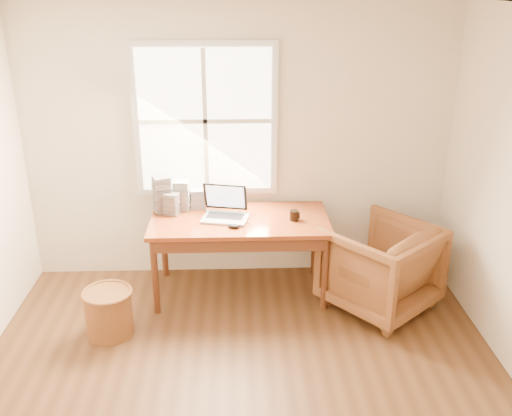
{
  "coord_description": "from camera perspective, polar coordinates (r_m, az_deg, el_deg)",
  "views": [
    {
      "loc": [
        -0.02,
        -2.92,
        2.75
      ],
      "look_at": [
        0.14,
        1.65,
        0.91
      ],
      "focal_mm": 40.0,
      "sensor_mm": 36.0,
      "label": 1
    }
  ],
  "objects": [
    {
      "name": "cd_stack_c",
      "position": [
        5.28,
        -9.38,
        1.33
      ],
      "size": [
        0.19,
        0.17,
        0.34
      ],
      "primitive_type": "cube",
      "rotation": [
        0.0,
        0.0,
        0.36
      ],
      "color": "gray",
      "rests_on": "desk"
    },
    {
      "name": "armchair",
      "position": [
        5.17,
        12.29,
        -5.74
      ],
      "size": [
        1.2,
        1.2,
        0.78
      ],
      "primitive_type": "imported",
      "rotation": [
        0.0,
        0.0,
        3.85
      ],
      "color": "brown",
      "rests_on": "room_shell"
    },
    {
      "name": "cd_stack_a",
      "position": [
        5.32,
        -7.41,
        1.26
      ],
      "size": [
        0.15,
        0.14,
        0.28
      ],
      "primitive_type": "cube",
      "rotation": [
        0.0,
        0.0,
        -0.1
      ],
      "color": "silver",
      "rests_on": "desk"
    },
    {
      "name": "cd_stack_b",
      "position": [
        5.24,
        -8.42,
        0.4
      ],
      "size": [
        0.15,
        0.14,
        0.2
      ],
      "primitive_type": "cube",
      "rotation": [
        0.0,
        0.0,
        -0.31
      ],
      "color": "#2A2B30",
      "rests_on": "desk"
    },
    {
      "name": "mouse",
      "position": [
        4.93,
        -2.25,
        -1.81
      ],
      "size": [
        0.12,
        0.09,
        0.04
      ],
      "primitive_type": "ellipsoid",
      "rotation": [
        0.0,
        0.0,
        -0.3
      ],
      "color": "black",
      "rests_on": "desk"
    },
    {
      "name": "cd_stack_d",
      "position": [
        5.37,
        -5.76,
        0.99
      ],
      "size": [
        0.15,
        0.13,
        0.18
      ],
      "primitive_type": "cube",
      "rotation": [
        0.0,
        0.0,
        0.02
      ],
      "color": "silver",
      "rests_on": "desk"
    },
    {
      "name": "coffee_mug",
      "position": [
        5.08,
        3.82,
        -0.75
      ],
      "size": [
        0.08,
        0.08,
        0.09
      ],
      "primitive_type": "cylinder",
      "rotation": [
        0.0,
        0.0,
        -0.05
      ],
      "color": "black",
      "rests_on": "desk"
    },
    {
      "name": "wicker_stool",
      "position": [
        4.93,
        -14.49,
        -10.13
      ],
      "size": [
        0.51,
        0.51,
        0.39
      ],
      "primitive_type": "cylinder",
      "rotation": [
        0.0,
        0.0,
        0.44
      ],
      "color": "brown",
      "rests_on": "room_shell"
    },
    {
      "name": "desk",
      "position": [
        5.14,
        -1.65,
        -1.24
      ],
      "size": [
        1.6,
        0.8,
        0.04
      ],
      "primitive_type": "cube",
      "color": "brown",
      "rests_on": "room_shell"
    },
    {
      "name": "room_shell",
      "position": [
        3.4,
        -1.88,
        -3.01
      ],
      "size": [
        4.04,
        4.54,
        2.64
      ],
      "color": "#56361D",
      "rests_on": "ground"
    },
    {
      "name": "laptop",
      "position": [
        5.05,
        -3.13,
        0.5
      ],
      "size": [
        0.51,
        0.52,
        0.32
      ],
      "primitive_type": null,
      "rotation": [
        0.0,
        0.0,
        -0.22
      ],
      "color": "#B4B7BC",
      "rests_on": "desk"
    }
  ]
}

